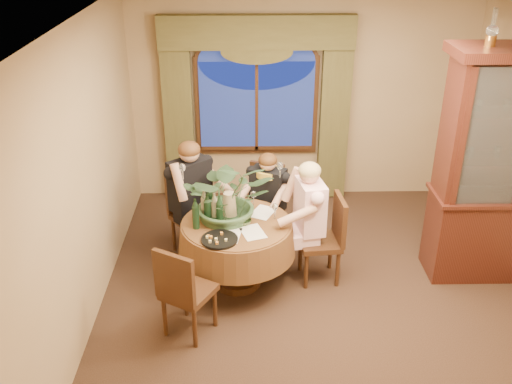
{
  "coord_description": "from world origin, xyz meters",
  "views": [
    {
      "loc": [
        -0.74,
        -4.79,
        3.65
      ],
      "look_at": [
        -0.65,
        0.31,
        1.1
      ],
      "focal_mm": 40.0,
      "sensor_mm": 36.0,
      "label": 1
    }
  ],
  "objects_px": {
    "stoneware_vase": "(229,206)",
    "wine_bottle_4": "(220,210)",
    "dining_table": "(237,253)",
    "centerpiece_plant": "(229,165)",
    "person_pink": "(309,221)",
    "olive_bowl": "(244,222)",
    "wine_bottle_1": "(207,209)",
    "person_back": "(191,200)",
    "wine_bottle_3": "(210,201)",
    "person_scarf": "(268,202)",
    "chair_front_left": "(189,289)",
    "wine_bottle_2": "(204,205)",
    "wine_bottle_0": "(196,214)",
    "china_cabinet": "(509,169)",
    "chair_back_right": "(262,207)",
    "chair_right": "(320,240)",
    "chair_back": "(193,215)",
    "wine_bottle_5": "(215,208)",
    "oil_lamp_left": "(493,27)"
  },
  "relations": [
    {
      "from": "chair_front_left",
      "to": "wine_bottle_1",
      "type": "bearing_deg",
      "value": 109.13
    },
    {
      "from": "dining_table",
      "to": "olive_bowl",
      "type": "relative_size",
      "value": 8.17
    },
    {
      "from": "wine_bottle_3",
      "to": "china_cabinet",
      "type": "bearing_deg",
      "value": 0.51
    },
    {
      "from": "wine_bottle_3",
      "to": "stoneware_vase",
      "type": "bearing_deg",
      "value": -21.86
    },
    {
      "from": "china_cabinet",
      "to": "person_back",
      "type": "height_order",
      "value": "china_cabinet"
    },
    {
      "from": "stoneware_vase",
      "to": "wine_bottle_4",
      "type": "bearing_deg",
      "value": -129.91
    },
    {
      "from": "oil_lamp_left",
      "to": "chair_back_right",
      "type": "height_order",
      "value": "oil_lamp_left"
    },
    {
      "from": "person_pink",
      "to": "person_back",
      "type": "bearing_deg",
      "value": 59.9
    },
    {
      "from": "olive_bowl",
      "to": "wine_bottle_5",
      "type": "height_order",
      "value": "wine_bottle_5"
    },
    {
      "from": "centerpiece_plant",
      "to": "wine_bottle_4",
      "type": "distance_m",
      "value": 0.46
    },
    {
      "from": "wine_bottle_2",
      "to": "wine_bottle_4",
      "type": "xyz_separation_m",
      "value": [
        0.16,
        -0.12,
        0.0
      ]
    },
    {
      "from": "china_cabinet",
      "to": "wine_bottle_0",
      "type": "xyz_separation_m",
      "value": [
        -3.21,
        -0.29,
        -0.33
      ]
    },
    {
      "from": "wine_bottle_0",
      "to": "wine_bottle_5",
      "type": "xyz_separation_m",
      "value": [
        0.18,
        0.12,
        0.0
      ]
    },
    {
      "from": "dining_table",
      "to": "person_pink",
      "type": "bearing_deg",
      "value": 10.92
    },
    {
      "from": "china_cabinet",
      "to": "chair_right",
      "type": "height_order",
      "value": "china_cabinet"
    },
    {
      "from": "chair_front_left",
      "to": "person_pink",
      "type": "distance_m",
      "value": 1.53
    },
    {
      "from": "dining_table",
      "to": "chair_back",
      "type": "bearing_deg",
      "value": 128.29
    },
    {
      "from": "dining_table",
      "to": "china_cabinet",
      "type": "height_order",
      "value": "china_cabinet"
    },
    {
      "from": "person_pink",
      "to": "wine_bottle_1",
      "type": "bearing_deg",
      "value": 86.89
    },
    {
      "from": "person_pink",
      "to": "wine_bottle_3",
      "type": "height_order",
      "value": "person_pink"
    },
    {
      "from": "chair_back",
      "to": "wine_bottle_5",
      "type": "height_order",
      "value": "wine_bottle_5"
    },
    {
      "from": "centerpiece_plant",
      "to": "wine_bottle_0",
      "type": "relative_size",
      "value": 3.04
    },
    {
      "from": "chair_front_left",
      "to": "person_scarf",
      "type": "relative_size",
      "value": 0.78
    },
    {
      "from": "chair_back",
      "to": "person_back",
      "type": "relative_size",
      "value": 0.68
    },
    {
      "from": "chair_right",
      "to": "chair_back_right",
      "type": "relative_size",
      "value": 1.0
    },
    {
      "from": "chair_back_right",
      "to": "wine_bottle_1",
      "type": "bearing_deg",
      "value": 73.99
    },
    {
      "from": "wine_bottle_5",
      "to": "person_scarf",
      "type": "bearing_deg",
      "value": 50.42
    },
    {
      "from": "person_back",
      "to": "wine_bottle_3",
      "type": "height_order",
      "value": "person_back"
    },
    {
      "from": "stoneware_vase",
      "to": "centerpiece_plant",
      "type": "relative_size",
      "value": 0.3
    },
    {
      "from": "dining_table",
      "to": "centerpiece_plant",
      "type": "bearing_deg",
      "value": 121.12
    },
    {
      "from": "chair_front_left",
      "to": "china_cabinet",
      "type": "bearing_deg",
      "value": 46.28
    },
    {
      "from": "person_back",
      "to": "olive_bowl",
      "type": "height_order",
      "value": "person_back"
    },
    {
      "from": "wine_bottle_2",
      "to": "wine_bottle_4",
      "type": "height_order",
      "value": "same"
    },
    {
      "from": "stoneware_vase",
      "to": "china_cabinet",
      "type": "bearing_deg",
      "value": 2.15
    },
    {
      "from": "wine_bottle_2",
      "to": "chair_front_left",
      "type": "bearing_deg",
      "value": -97.48
    },
    {
      "from": "dining_table",
      "to": "chair_right",
      "type": "height_order",
      "value": "chair_right"
    },
    {
      "from": "chair_right",
      "to": "wine_bottle_4",
      "type": "height_order",
      "value": "wine_bottle_4"
    },
    {
      "from": "chair_back",
      "to": "wine_bottle_2",
      "type": "xyz_separation_m",
      "value": [
        0.19,
        -0.57,
        0.44
      ]
    },
    {
      "from": "chair_right",
      "to": "olive_bowl",
      "type": "xyz_separation_m",
      "value": [
        -0.8,
        -0.11,
        0.29
      ]
    },
    {
      "from": "china_cabinet",
      "to": "person_scarf",
      "type": "relative_size",
      "value": 2.04
    },
    {
      "from": "chair_front_left",
      "to": "wine_bottle_5",
      "type": "xyz_separation_m",
      "value": [
        0.22,
        0.79,
        0.44
      ]
    },
    {
      "from": "olive_bowl",
      "to": "wine_bottle_1",
      "type": "distance_m",
      "value": 0.4
    },
    {
      "from": "chair_front_left",
      "to": "person_scarf",
      "type": "xyz_separation_m",
      "value": [
        0.79,
        1.48,
        0.13
      ]
    },
    {
      "from": "centerpiece_plant",
      "to": "person_pink",
      "type": "bearing_deg",
      "value": 1.97
    },
    {
      "from": "chair_back_right",
      "to": "chair_right",
      "type": "bearing_deg",
      "value": 147.53
    },
    {
      "from": "dining_table",
      "to": "person_scarf",
      "type": "relative_size",
      "value": 1.0
    },
    {
      "from": "wine_bottle_5",
      "to": "dining_table",
      "type": "bearing_deg",
      "value": -5.46
    },
    {
      "from": "olive_bowl",
      "to": "wine_bottle_0",
      "type": "relative_size",
      "value": 0.46
    },
    {
      "from": "dining_table",
      "to": "person_scarf",
      "type": "xyz_separation_m",
      "value": [
        0.35,
        0.71,
        0.24
      ]
    },
    {
      "from": "china_cabinet",
      "to": "centerpiece_plant",
      "type": "relative_size",
      "value": 2.49
    }
  ]
}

